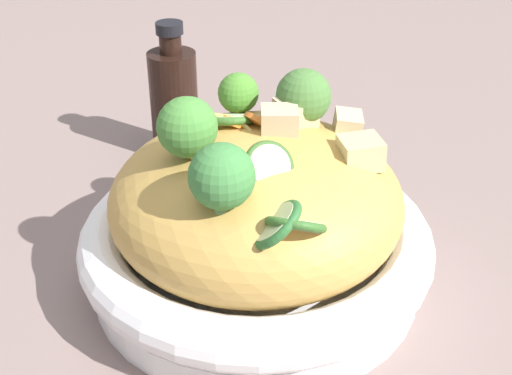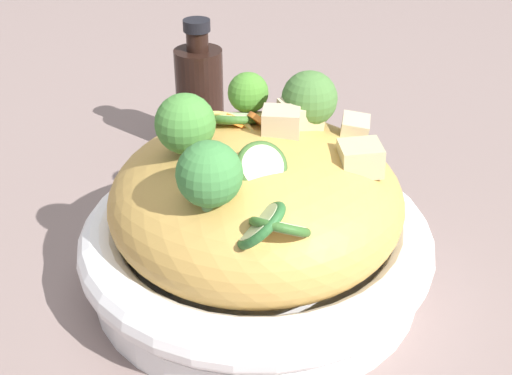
{
  "view_description": "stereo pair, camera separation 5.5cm",
  "coord_description": "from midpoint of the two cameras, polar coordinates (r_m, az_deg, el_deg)",
  "views": [
    {
      "loc": [
        0.46,
        -0.1,
        0.37
      ],
      "look_at": [
        0.0,
        0.0,
        0.09
      ],
      "focal_mm": 48.67,
      "sensor_mm": 36.0,
      "label": 1
    },
    {
      "loc": [
        0.47,
        -0.04,
        0.37
      ],
      "look_at": [
        0.0,
        0.0,
        0.09
      ],
      "focal_mm": 48.67,
      "sensor_mm": 36.0,
      "label": 2
    }
  ],
  "objects": [
    {
      "name": "zucchini_slices",
      "position": [
        0.49,
        3.16,
        0.6
      ],
      "size": [
        0.18,
        0.07,
        0.05
      ],
      "color": "beige",
      "rests_on": "serving_bowl"
    },
    {
      "name": "chicken_chunks",
      "position": [
        0.55,
        8.33,
        4.37
      ],
      "size": [
        0.08,
        0.09,
        0.04
      ],
      "color": "beige",
      "rests_on": "serving_bowl"
    },
    {
      "name": "noodle_heap",
      "position": [
        0.56,
        2.83,
        -1.07
      ],
      "size": [
        0.24,
        0.24,
        0.13
      ],
      "color": "tan",
      "rests_on": "serving_bowl"
    },
    {
      "name": "serving_bowl",
      "position": [
        0.58,
        2.71,
        -5.12
      ],
      "size": [
        0.29,
        0.29,
        0.06
      ],
      "color": "white",
      "rests_on": "ground_plane"
    },
    {
      "name": "broccoli_florets",
      "position": [
        0.52,
        1.59,
        4.96
      ],
      "size": [
        0.19,
        0.16,
        0.06
      ],
      "color": "#9CC376",
      "rests_on": "serving_bowl"
    },
    {
      "name": "carrot_coins",
      "position": [
        0.55,
        3.15,
        5.17
      ],
      "size": [
        0.04,
        0.06,
        0.02
      ],
      "color": "orange",
      "rests_on": "serving_bowl"
    },
    {
      "name": "soy_sauce_bottle",
      "position": [
        0.78,
        -2.62,
        7.39
      ],
      "size": [
        0.05,
        0.05,
        0.15
      ],
      "color": "black",
      "rests_on": "ground_plane"
    },
    {
      "name": "ground_plane",
      "position": [
        0.6,
        2.64,
        -7.61
      ],
      "size": [
        3.0,
        3.0,
        0.0
      ],
      "primitive_type": "plane",
      "color": "gray"
    }
  ]
}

